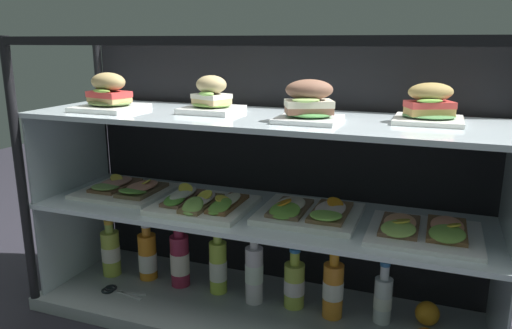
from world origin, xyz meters
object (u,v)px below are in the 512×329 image
at_px(juice_bottle_back_left, 254,273).
at_px(juice_bottle_front_middle, 383,298).
at_px(open_sandwich_tray_near_right_corner, 203,203).
at_px(orange_fruit_near_left_post, 427,313).
at_px(plated_roll_sandwich_far_left, 109,96).
at_px(juice_bottle_front_left_end, 294,284).
at_px(open_sandwich_tray_far_right, 425,230).
at_px(kitchen_scissors, 114,290).
at_px(juice_bottle_front_right_end, 218,266).
at_px(plated_roll_sandwich_center, 309,104).
at_px(juice_bottle_front_fourth, 333,289).
at_px(juice_bottle_back_right, 148,257).
at_px(open_sandwich_tray_right_of_center, 309,212).
at_px(juice_bottle_front_second, 111,252).
at_px(open_sandwich_tray_near_left_corner, 127,189).
at_px(plated_roll_sandwich_near_left_corner, 429,108).
at_px(juice_bottle_back_center, 180,259).
at_px(plated_roll_sandwich_mid_left, 211,98).

height_order(juice_bottle_back_left, juice_bottle_front_middle, juice_bottle_back_left).
xyz_separation_m(open_sandwich_tray_near_right_corner, orange_fruit_near_left_post, (0.71, 0.13, -0.32)).
relative_size(plated_roll_sandwich_far_left, juice_bottle_front_left_end, 0.95).
xyz_separation_m(open_sandwich_tray_far_right, juice_bottle_front_middle, (-0.11, 0.08, -0.27)).
bearing_deg(orange_fruit_near_left_post, kitchen_scissors, -170.61).
distance_m(juice_bottle_front_left_end, juice_bottle_front_middle, 0.29).
xyz_separation_m(open_sandwich_tray_near_right_corner, juice_bottle_front_left_end, (0.29, 0.09, -0.28)).
distance_m(open_sandwich_tray_far_right, juice_bottle_front_right_end, 0.72).
xyz_separation_m(plated_roll_sandwich_center, juice_bottle_front_fourth, (0.08, 0.08, -0.60)).
xyz_separation_m(plated_roll_sandwich_center, juice_bottle_back_left, (-0.19, 0.07, -0.59)).
distance_m(plated_roll_sandwich_far_left, kitchen_scissors, 0.69).
relative_size(juice_bottle_front_left_end, kitchen_scissors, 1.21).
height_order(open_sandwich_tray_near_right_corner, orange_fruit_near_left_post, open_sandwich_tray_near_right_corner).
bearing_deg(juice_bottle_back_right, juice_bottle_front_right_end, -0.36).
bearing_deg(open_sandwich_tray_near_right_corner, open_sandwich_tray_right_of_center, 6.91).
height_order(open_sandwich_tray_right_of_center, kitchen_scissors, open_sandwich_tray_right_of_center).
distance_m(open_sandwich_tray_near_right_corner, juice_bottle_front_second, 0.51).
bearing_deg(open_sandwich_tray_far_right, juice_bottle_back_right, 175.59).
height_order(plated_roll_sandwich_center, orange_fruit_near_left_post, plated_roll_sandwich_center).
relative_size(open_sandwich_tray_near_left_corner, open_sandwich_tray_far_right, 1.00).
xyz_separation_m(juice_bottle_front_second, juice_bottle_front_right_end, (0.44, 0.02, 0.01)).
height_order(open_sandwich_tray_right_of_center, juice_bottle_front_right_end, open_sandwich_tray_right_of_center).
distance_m(plated_roll_sandwich_center, juice_bottle_front_second, 0.98).
distance_m(juice_bottle_back_right, juice_bottle_front_right_end, 0.29).
bearing_deg(plated_roll_sandwich_near_left_corner, juice_bottle_front_right_end, -178.95).
bearing_deg(juice_bottle_back_left, open_sandwich_tray_far_right, -5.75).
relative_size(plated_roll_sandwich_near_left_corner, juice_bottle_back_center, 0.75).
height_order(open_sandwich_tray_right_of_center, juice_bottle_front_fourth, open_sandwich_tray_right_of_center).
distance_m(juice_bottle_back_left, kitchen_scissors, 0.52).
bearing_deg(plated_roll_sandwich_near_left_corner, plated_roll_sandwich_center, -161.74).
distance_m(plated_roll_sandwich_far_left, open_sandwich_tray_right_of_center, 0.75).
relative_size(open_sandwich_tray_near_right_corner, juice_bottle_back_right, 1.39).
distance_m(juice_bottle_back_right, juice_bottle_front_left_end, 0.57).
relative_size(open_sandwich_tray_near_right_corner, juice_bottle_front_right_end, 1.23).
xyz_separation_m(open_sandwich_tray_right_of_center, juice_bottle_front_right_end, (-0.33, 0.05, -0.26)).
distance_m(juice_bottle_front_second, juice_bottle_front_right_end, 0.44).
distance_m(juice_bottle_back_center, juice_bottle_front_right_end, 0.15).
xyz_separation_m(open_sandwich_tray_near_right_corner, juice_bottle_front_middle, (0.57, 0.10, -0.28)).
bearing_deg(juice_bottle_back_center, orange_fruit_near_left_post, 3.06).
relative_size(plated_roll_sandwich_mid_left, juice_bottle_front_left_end, 0.83).
distance_m(plated_roll_sandwich_near_left_corner, juice_bottle_back_left, 0.77).
xyz_separation_m(open_sandwich_tray_right_of_center, juice_bottle_front_middle, (0.23, 0.06, -0.28)).
bearing_deg(juice_bottle_front_second, juice_bottle_front_left_end, 1.77).
height_order(open_sandwich_tray_near_left_corner, open_sandwich_tray_right_of_center, open_sandwich_tray_right_of_center).
xyz_separation_m(plated_roll_sandwich_center, plated_roll_sandwich_near_left_corner, (0.32, 0.10, -0.01)).
relative_size(plated_roll_sandwich_center, juice_bottle_back_left, 0.73).
distance_m(open_sandwich_tray_far_right, kitchen_scissors, 1.08).
xyz_separation_m(juice_bottle_front_second, juice_bottle_front_left_end, (0.72, 0.02, -0.01)).
xyz_separation_m(juice_bottle_back_left, orange_fruit_near_left_post, (0.56, 0.06, -0.07)).
xyz_separation_m(plated_roll_sandwich_far_left, juice_bottle_front_middle, (0.90, 0.11, -0.61)).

